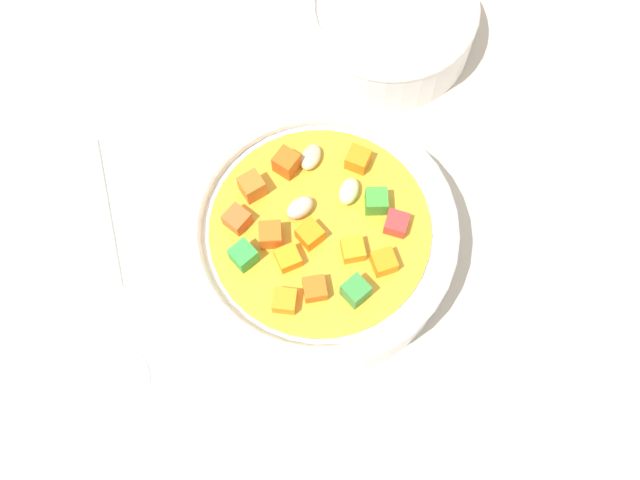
# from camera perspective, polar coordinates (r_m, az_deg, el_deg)

# --- Properties ---
(ground_plane) EXTENTS (1.40, 1.40, 0.02)m
(ground_plane) POSITION_cam_1_polar(r_m,az_deg,el_deg) (0.56, -0.00, -1.39)
(ground_plane) COLOR #BAB2A0
(soup_bowl_main) EXTENTS (0.20, 0.20, 0.07)m
(soup_bowl_main) POSITION_cam_1_polar(r_m,az_deg,el_deg) (0.52, -0.01, 0.13)
(soup_bowl_main) COLOR white
(soup_bowl_main) RESTS_ON ground_plane
(spoon) EXTENTS (0.08, 0.21, 0.01)m
(spoon) POSITION_cam_1_polar(r_m,az_deg,el_deg) (0.55, -15.44, -5.10)
(spoon) COLOR silver
(spoon) RESTS_ON ground_plane
(side_bowl_small) EXTENTS (0.14, 0.14, 0.05)m
(side_bowl_small) POSITION_cam_1_polar(r_m,az_deg,el_deg) (0.62, 5.45, 16.93)
(side_bowl_small) COLOR white
(side_bowl_small) RESTS_ON ground_plane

